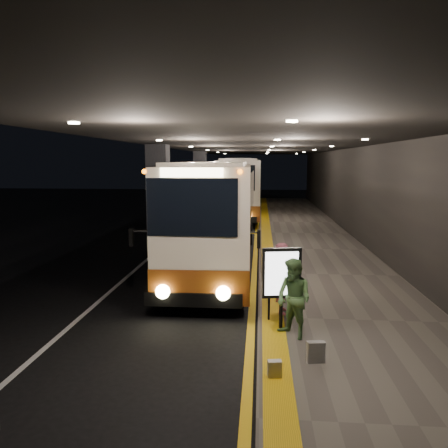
{
  "coord_description": "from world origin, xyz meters",
  "views": [
    {
      "loc": [
        2.53,
        -13.0,
        3.77
      ],
      "look_at": [
        1.34,
        1.24,
        1.7
      ],
      "focal_mm": 35.0,
      "sensor_mm": 36.0,
      "label": 1
    }
  ],
  "objects_px": {
    "stanchion_post": "(269,299)",
    "info_sign": "(282,275)",
    "coach_main": "(217,218)",
    "passenger_waiting_green": "(294,299)",
    "bag_plain": "(275,369)",
    "bag_polka": "(316,352)",
    "coach_second": "(240,190)",
    "coach_third": "(243,181)",
    "passenger_boarding": "(283,278)"
  },
  "relations": [
    {
      "from": "bag_plain",
      "to": "stanchion_post",
      "type": "bearing_deg",
      "value": 91.07
    },
    {
      "from": "coach_third",
      "to": "info_sign",
      "type": "xyz_separation_m",
      "value": [
        2.14,
        -33.51,
        -0.52
      ]
    },
    {
      "from": "coach_third",
      "to": "bag_plain",
      "type": "distance_m",
      "value": 35.8
    },
    {
      "from": "coach_main",
      "to": "bag_plain",
      "type": "xyz_separation_m",
      "value": [
        1.83,
        -8.57,
        -1.44
      ]
    },
    {
      "from": "coach_main",
      "to": "passenger_boarding",
      "type": "bearing_deg",
      "value": -69.76
    },
    {
      "from": "coach_main",
      "to": "info_sign",
      "type": "bearing_deg",
      "value": -73.66
    },
    {
      "from": "coach_main",
      "to": "passenger_boarding",
      "type": "distance_m",
      "value": 5.8
    },
    {
      "from": "bag_polka",
      "to": "info_sign",
      "type": "relative_size",
      "value": 0.22
    },
    {
      "from": "coach_main",
      "to": "passenger_waiting_green",
      "type": "distance_m",
      "value": 7.23
    },
    {
      "from": "bag_plain",
      "to": "stanchion_post",
      "type": "height_order",
      "value": "stanchion_post"
    },
    {
      "from": "passenger_boarding",
      "to": "passenger_waiting_green",
      "type": "distance_m",
      "value": 1.48
    },
    {
      "from": "coach_third",
      "to": "passenger_boarding",
      "type": "bearing_deg",
      "value": -84.0
    },
    {
      "from": "bag_plain",
      "to": "passenger_boarding",
      "type": "bearing_deg",
      "value": 84.85
    },
    {
      "from": "coach_second",
      "to": "coach_third",
      "type": "xyz_separation_m",
      "value": [
        -0.26,
        12.81,
        0.05
      ]
    },
    {
      "from": "bag_plain",
      "to": "info_sign",
      "type": "height_order",
      "value": "info_sign"
    },
    {
      "from": "coach_main",
      "to": "bag_plain",
      "type": "distance_m",
      "value": 8.88
    },
    {
      "from": "passenger_boarding",
      "to": "coach_third",
      "type": "bearing_deg",
      "value": 7.76
    },
    {
      "from": "passenger_boarding",
      "to": "stanchion_post",
      "type": "bearing_deg",
      "value": 151.51
    },
    {
      "from": "coach_second",
      "to": "bag_polka",
      "type": "height_order",
      "value": "coach_second"
    },
    {
      "from": "coach_second",
      "to": "coach_third",
      "type": "bearing_deg",
      "value": 89.76
    },
    {
      "from": "coach_main",
      "to": "info_sign",
      "type": "relative_size",
      "value": 6.55
    },
    {
      "from": "coach_main",
      "to": "stanchion_post",
      "type": "bearing_deg",
      "value": -74.54
    },
    {
      "from": "passenger_waiting_green",
      "to": "stanchion_post",
      "type": "height_order",
      "value": "passenger_waiting_green"
    },
    {
      "from": "passenger_boarding",
      "to": "info_sign",
      "type": "xyz_separation_m",
      "value": [
        -0.09,
        -1.01,
        0.35
      ]
    },
    {
      "from": "passenger_waiting_green",
      "to": "stanchion_post",
      "type": "bearing_deg",
      "value": 163.42
    },
    {
      "from": "coach_main",
      "to": "bag_polka",
      "type": "relative_size",
      "value": 30.04
    },
    {
      "from": "passenger_waiting_green",
      "to": "bag_polka",
      "type": "xyz_separation_m",
      "value": [
        0.33,
        -1.13,
        -0.63
      ]
    },
    {
      "from": "coach_third",
      "to": "passenger_boarding",
      "type": "xyz_separation_m",
      "value": [
        2.23,
        -32.5,
        -0.87
      ]
    },
    {
      "from": "passenger_boarding",
      "to": "passenger_waiting_green",
      "type": "relative_size",
      "value": 1.03
    },
    {
      "from": "passenger_waiting_green",
      "to": "bag_plain",
      "type": "bearing_deg",
      "value": -57.91
    },
    {
      "from": "info_sign",
      "to": "passenger_boarding",
      "type": "bearing_deg",
      "value": 75.03
    },
    {
      "from": "coach_second",
      "to": "bag_plain",
      "type": "xyz_separation_m",
      "value": [
        1.68,
        -22.9,
        -1.53
      ]
    },
    {
      "from": "passenger_boarding",
      "to": "bag_plain",
      "type": "distance_m",
      "value": 3.3
    },
    {
      "from": "coach_main",
      "to": "bag_polka",
      "type": "xyz_separation_m",
      "value": [
        2.59,
        -7.95,
        -1.39
      ]
    },
    {
      "from": "coach_second",
      "to": "passenger_waiting_green",
      "type": "bearing_deg",
      "value": -85.72
    },
    {
      "from": "passenger_boarding",
      "to": "bag_polka",
      "type": "relative_size",
      "value": 4.38
    },
    {
      "from": "coach_second",
      "to": "info_sign",
      "type": "distance_m",
      "value": 20.79
    },
    {
      "from": "passenger_boarding",
      "to": "bag_plain",
      "type": "height_order",
      "value": "passenger_boarding"
    },
    {
      "from": "info_sign",
      "to": "coach_second",
      "type": "bearing_deg",
      "value": 85.27
    },
    {
      "from": "coach_second",
      "to": "bag_plain",
      "type": "distance_m",
      "value": 23.01
    },
    {
      "from": "coach_main",
      "to": "bag_polka",
      "type": "bearing_deg",
      "value": -73.3
    },
    {
      "from": "bag_plain",
      "to": "coach_third",
      "type": "bearing_deg",
      "value": 93.11
    },
    {
      "from": "stanchion_post",
      "to": "info_sign",
      "type": "bearing_deg",
      "value": -62.17
    },
    {
      "from": "coach_second",
      "to": "stanchion_post",
      "type": "distance_m",
      "value": 20.32
    },
    {
      "from": "bag_plain",
      "to": "stanchion_post",
      "type": "xyz_separation_m",
      "value": [
        -0.05,
        2.68,
        0.36
      ]
    },
    {
      "from": "bag_polka",
      "to": "stanchion_post",
      "type": "bearing_deg",
      "value": 111.48
    },
    {
      "from": "coach_main",
      "to": "bag_polka",
      "type": "height_order",
      "value": "coach_main"
    },
    {
      "from": "bag_polka",
      "to": "bag_plain",
      "type": "height_order",
      "value": "bag_polka"
    },
    {
      "from": "coach_third",
      "to": "bag_polka",
      "type": "height_order",
      "value": "coach_third"
    },
    {
      "from": "coach_third",
      "to": "coach_main",
      "type": "bearing_deg",
      "value": -87.69
    }
  ]
}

